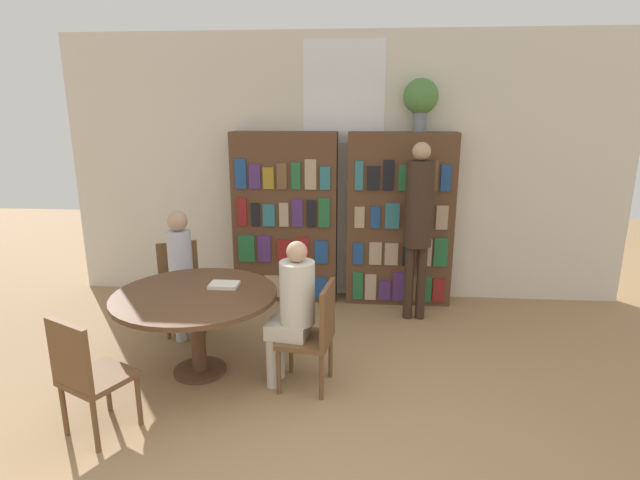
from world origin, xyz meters
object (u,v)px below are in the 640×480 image
(bookshelf_left, at_px, (285,218))
(chair_left_side, at_px, (180,282))
(seated_reader_right, at_px, (293,306))
(seated_reader_left, at_px, (181,267))
(chair_near_camera, at_px, (87,373))
(librarian_standing, at_px, (419,214))
(chair_far_side, at_px, (315,331))
(bookshelf_right, at_px, (400,220))
(flower_vase, at_px, (421,98))
(reading_table, at_px, (196,305))

(bookshelf_left, height_order, chair_left_side, bookshelf_left)
(chair_left_side, distance_m, seated_reader_right, 1.65)
(seated_reader_left, bearing_deg, chair_near_camera, 60.07)
(librarian_standing, bearing_deg, bookshelf_left, 160.88)
(chair_near_camera, bearing_deg, seated_reader_right, 58.05)
(chair_far_side, bearing_deg, chair_left_side, 63.00)
(chair_left_side, distance_m, librarian_standing, 2.51)
(bookshelf_right, bearing_deg, seated_reader_right, -116.35)
(bookshelf_right, height_order, seated_reader_left, bookshelf_right)
(flower_vase, distance_m, chair_near_camera, 4.04)
(chair_near_camera, bearing_deg, bookshelf_right, 77.11)
(bookshelf_left, distance_m, reading_table, 1.90)
(bookshelf_left, xyz_separation_m, chair_left_side, (-0.94, -0.91, -0.48))
(flower_vase, height_order, chair_left_side, flower_vase)
(bookshelf_left, distance_m, seated_reader_left, 1.40)
(chair_near_camera, bearing_deg, chair_far_side, 54.00)
(flower_vase, distance_m, chair_left_side, 3.14)
(chair_far_side, relative_size, seated_reader_right, 0.72)
(reading_table, relative_size, librarian_standing, 0.72)
(librarian_standing, bearing_deg, flower_vase, 87.71)
(reading_table, relative_size, seated_reader_left, 1.09)
(seated_reader_left, bearing_deg, chair_left_side, -90.00)
(bookshelf_right, xyz_separation_m, seated_reader_left, (-2.16, -1.07, -0.27))
(chair_far_side, xyz_separation_m, seated_reader_left, (-1.38, 0.88, 0.21))
(bookshelf_right, distance_m, flower_vase, 1.33)
(bookshelf_right, height_order, chair_near_camera, bookshelf_right)
(bookshelf_left, bearing_deg, bookshelf_right, -0.01)
(chair_far_side, bearing_deg, bookshelf_left, 23.40)
(chair_left_side, relative_size, seated_reader_right, 0.72)
(bookshelf_right, xyz_separation_m, flower_vase, (0.17, 0.00, 1.32))
(seated_reader_right, bearing_deg, chair_near_camera, 130.05)
(reading_table, height_order, chair_far_side, chair_far_side)
(bookshelf_right, xyz_separation_m, chair_far_side, (-0.78, -1.96, -0.48))
(chair_left_side, bearing_deg, seated_reader_left, 90.00)
(bookshelf_right, xyz_separation_m, chair_near_camera, (-2.23, -2.71, -0.48))
(chair_near_camera, relative_size, seated_reader_right, 0.72)
(reading_table, bearing_deg, seated_reader_right, -8.54)
(chair_near_camera, distance_m, chair_far_side, 1.63)
(flower_vase, relative_size, chair_far_side, 0.64)
(chair_near_camera, distance_m, seated_reader_left, 1.65)
(seated_reader_left, xyz_separation_m, librarian_standing, (2.30, 0.57, 0.45))
(seated_reader_right, bearing_deg, chair_far_side, -90.00)
(chair_left_side, xyz_separation_m, librarian_standing, (2.39, 0.41, 0.66))
(chair_near_camera, xyz_separation_m, chair_far_side, (1.45, 0.75, 0.00))
(chair_far_side, height_order, seated_reader_left, seated_reader_left)
(seated_reader_right, relative_size, librarian_standing, 0.65)
(bookshelf_left, bearing_deg, seated_reader_left, -128.61)
(bookshelf_right, distance_m, librarian_standing, 0.55)
(bookshelf_left, height_order, flower_vase, flower_vase)
(bookshelf_left, relative_size, chair_near_camera, 2.22)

